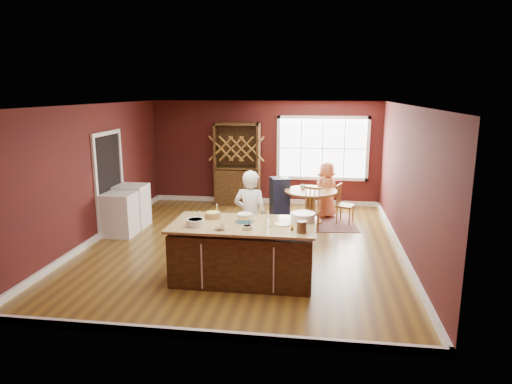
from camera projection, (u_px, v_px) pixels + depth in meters
The scene contains 28 objects.
room_shell at pixel (243, 177), 8.62m from camera, with size 7.00×7.00×7.00m.
window at pixel (323, 148), 11.74m from camera, with size 2.36×0.10×1.66m, color white, non-canonical shape.
doorway at pixel (110, 184), 9.67m from camera, with size 0.08×1.26×2.13m, color white, non-canonical shape.
kitchen_island at pixel (244, 253), 7.24m from camera, with size 2.26×1.18×0.92m.
dining_table at pixel (311, 200), 10.35m from camera, with size 1.20×1.20×0.75m.
baker at pixel (250, 217), 7.87m from camera, with size 0.60×0.39×1.64m, color white.
layer_cake at pixel (245, 218), 7.20m from camera, with size 0.33×0.33×0.14m, color white, non-canonical shape.
bowl_blue at pixel (195, 223), 6.99m from camera, with size 0.28×0.28×0.11m, color beige.
bowl_yellow at pixel (213, 215), 7.42m from camera, with size 0.26×0.26×0.10m, color olive.
bowl_pink at pixel (220, 228), 6.79m from camera, with size 0.15×0.15×0.06m, color white.
bowl_olive at pixel (247, 227), 6.83m from camera, with size 0.16×0.16×0.06m, color beige.
drinking_glass at pixel (270, 222), 6.97m from camera, with size 0.08×0.08×0.15m, color silver.
dinner_plate at pixel (282, 224), 7.06m from camera, with size 0.25×0.25×0.02m, color #F8F4C0.
white_tub at pixel (303, 217), 7.25m from camera, with size 0.39×0.39×0.13m, color white.
stoneware_crock at pixel (302, 227), 6.66m from camera, with size 0.14×0.14×0.17m, color #532F1B.
toy_figurine at pixel (292, 228), 6.78m from camera, with size 0.04×0.04×0.07m, color #E2AC04, non-canonical shape.
rug at pixel (310, 222), 10.46m from camera, with size 2.02×1.56×0.01m, color brown.
chair_east at pixel (345, 204), 10.30m from camera, with size 0.38×0.36×0.90m, color brown, non-canonical shape.
chair_south at pixel (309, 210), 9.60m from camera, with size 0.41×0.39×0.97m, color #965A2D, non-canonical shape.
chair_north at pixel (323, 193), 11.04m from camera, with size 0.45×0.43×1.07m, color brown, non-canonical shape.
seated_woman at pixel (326, 190), 10.77m from camera, with size 0.65×0.42×1.32m, color #E17D52.
high_chair at pixel (280, 197), 10.73m from camera, with size 0.41×0.41×1.01m, color black, non-canonical shape.
toddler at pixel (279, 184), 10.73m from camera, with size 0.18×0.14×0.26m, color #8CA5BF, non-canonical shape.
table_plate at pixel (321, 191), 10.20m from camera, with size 0.18×0.18×0.01m, color beige.
table_cup at pixel (303, 187), 10.44m from camera, with size 0.13×0.13×0.10m, color silver.
hutch at pixel (238, 164), 11.88m from camera, with size 1.17×0.49×2.15m, color black.
washer at pixel (120, 214), 9.44m from camera, with size 0.62×0.60×0.89m, color silver.
dryer at pixel (132, 206), 10.06m from camera, with size 0.64×0.62×0.93m, color white.
Camera 1 is at (1.42, -8.36, 2.95)m, focal length 32.00 mm.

